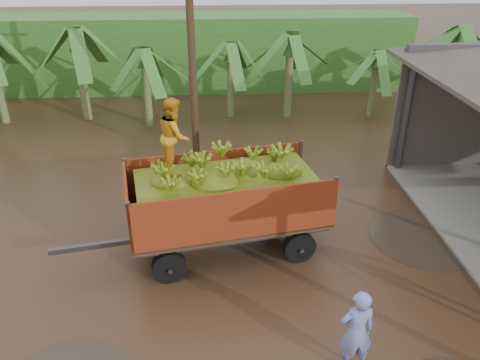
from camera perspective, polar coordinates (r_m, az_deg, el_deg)
The scene contains 6 objects.
ground at distance 10.67m, azimuth 1.81°, elevation -12.95°, with size 100.00×100.00×0.00m, color black.
hedge_north at distance 24.66m, azimuth -6.30°, elevation 15.24°, with size 22.00×3.00×3.60m, color #2D661E.
banana_trailer at distance 11.14m, azimuth -1.85°, elevation -2.09°, with size 6.59×3.10×3.88m.
man_blue at distance 8.71m, azimuth 13.98°, elevation -17.48°, with size 0.63×0.41×1.73m, color #707ECD.
utility_pole at distance 15.08m, azimuth -5.90°, elevation 14.98°, with size 1.20×0.24×7.30m.
banana_plants at distance 15.88m, azimuth -21.73°, elevation 6.94°, with size 24.48×19.84×4.33m.
Camera 1 is at (-0.81, -8.10, 6.89)m, focal length 35.00 mm.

